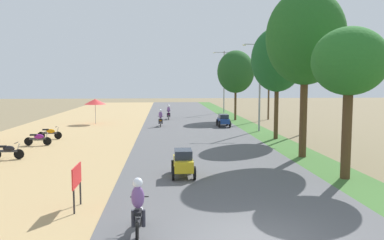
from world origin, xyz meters
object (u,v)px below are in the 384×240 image
parked_motorbike_third (50,133)px  utility_pole_near (269,78)px  median_tree_third (277,60)px  car_sedan_blue (223,120)px  motorbike_foreground_rider (138,208)px  vendor_umbrella (95,102)px  streetlamp_mid (224,78)px  median_tree_second (305,38)px  median_tree_nearest (349,63)px  motorbike_ahead_second (161,118)px  median_tree_fourth (236,72)px  parked_motorbike_second (38,138)px  car_hatchback_yellow (183,162)px  parked_motorbike_nearest (8,150)px  motorbike_ahead_third (169,112)px  streetlamp_near (260,80)px  utility_pole_far (305,79)px  street_signboard (77,179)px

parked_motorbike_third → utility_pole_near: utility_pole_near is taller
median_tree_third → utility_pole_near: 15.67m
car_sedan_blue → motorbike_foreground_rider: 26.64m
vendor_umbrella → streetlamp_mid: size_ratio=0.30×
median_tree_second → utility_pole_near: 22.76m
median_tree_nearest → motorbike_ahead_second: size_ratio=3.72×
streetlamp_mid → median_tree_fourth: bearing=-91.7°
parked_motorbike_second → median_tree_second: size_ratio=0.19×
median_tree_second → median_tree_third: bearing=86.0°
parked_motorbike_second → car_hatchback_yellow: (9.34, -9.38, 0.19)m
median_tree_nearest → median_tree_third: size_ratio=0.81×
parked_motorbike_third → utility_pole_near: 25.30m
parked_motorbike_nearest → median_tree_nearest: size_ratio=0.27×
car_hatchback_yellow → motorbike_foreground_rider: 6.91m
motorbike_ahead_third → median_tree_fourth: bearing=-8.2°
median_tree_fourth → motorbike_ahead_second: bearing=-144.6°
motorbike_ahead_second → motorbike_foreground_rider: bearing=-90.9°
motorbike_ahead_third → parked_motorbike_third: bearing=-122.1°
parked_motorbike_second → streetlamp_mid: streetlamp_mid is taller
median_tree_fourth → streetlamp_mid: (0.30, 10.39, -0.56)m
motorbike_foreground_rider → motorbike_ahead_second: size_ratio=1.00×
utility_pole_near → motorbike_ahead_third: size_ratio=5.08×
parked_motorbike_third → median_tree_third: (16.93, -0.96, 5.40)m
median_tree_second → streetlamp_near: size_ratio=1.24×
parked_motorbike_second → median_tree_fourth: bearing=44.7°
parked_motorbike_second → motorbike_foreground_rider: size_ratio=1.00×
parked_motorbike_second → car_sedan_blue: bearing=34.7°
parked_motorbike_nearest → median_tree_third: 19.10m
streetlamp_near → parked_motorbike_nearest: bearing=-146.5°
median_tree_second → median_tree_third: 7.15m
median_tree_third → motorbike_ahead_second: median_tree_third is taller
utility_pole_near → motorbike_foreground_rider: utility_pole_near is taller
streetlamp_near → median_tree_nearest: bearing=-90.7°
median_tree_fourth → streetlamp_near: median_tree_fourth is taller
parked_motorbike_third → vendor_umbrella: 10.86m
utility_pole_near → motorbike_ahead_second: utility_pole_near is taller
parked_motorbike_nearest → utility_pole_far: utility_pole_far is taller
parked_motorbike_third → median_tree_fourth: median_tree_fourth is taller
car_hatchback_yellow → utility_pole_near: bearing=67.3°
utility_pole_near → vendor_umbrella: bearing=-169.0°
street_signboard → median_tree_third: bearing=53.9°
median_tree_third → car_sedan_blue: bearing=109.6°
motorbike_foreground_rider → vendor_umbrella: bearing=101.9°
median_tree_second → streetlamp_mid: 31.87m
parked_motorbike_third → motorbike_ahead_third: bearing=57.9°
median_tree_nearest → motorbike_foreground_rider: 11.44m
median_tree_second → streetlamp_near: bearing=88.4°
parked_motorbike_second → streetlamp_mid: (16.74, 26.65, 4.30)m
street_signboard → parked_motorbike_second: bearing=112.0°
car_hatchback_yellow → median_tree_fourth: bearing=74.5°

